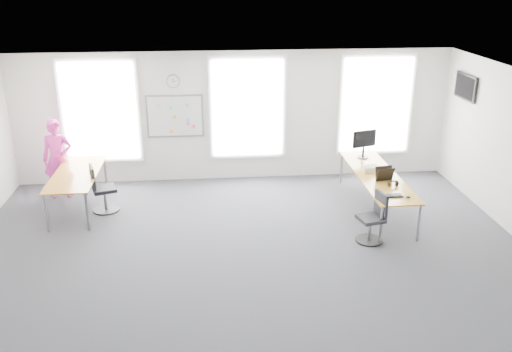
{
  "coord_description": "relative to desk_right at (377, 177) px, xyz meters",
  "views": [
    {
      "loc": [
        -0.64,
        -8.09,
        4.69
      ],
      "look_at": [
        0.24,
        1.2,
        1.1
      ],
      "focal_mm": 38.0,
      "sensor_mm": 36.0,
      "label": 1
    }
  ],
  "objects": [
    {
      "name": "wall_back",
      "position": [
        -2.79,
        2.05,
        0.8
      ],
      "size": [
        10.0,
        0.0,
        10.0
      ],
      "primitive_type": "plane",
      "rotation": [
        1.57,
        0.0,
        0.0
      ],
      "color": "white",
      "rests_on": "ground"
    },
    {
      "name": "laptop_sleeve",
      "position": [
        0.03,
        -0.35,
        0.19
      ],
      "size": [
        0.37,
        0.25,
        0.29
      ],
      "rotation": [
        0.0,
        0.0,
        0.17
      ],
      "color": "black",
      "rests_on": "desk_right"
    },
    {
      "name": "monitor",
      "position": [
        0.0,
        1.04,
        0.43
      ],
      "size": [
        0.56,
        0.23,
        0.64
      ],
      "rotation": [
        0.0,
        0.0,
        0.3
      ],
      "color": "black",
      "rests_on": "desk_right"
    },
    {
      "name": "keyboard",
      "position": [
        -0.1,
        -1.13,
        0.06
      ],
      "size": [
        0.45,
        0.17,
        0.02
      ],
      "primitive_type": "cube",
      "rotation": [
        0.0,
        0.0,
        0.04
      ],
      "color": "black",
      "rests_on": "desk_right"
    },
    {
      "name": "chair_right",
      "position": [
        -0.47,
        -1.4,
        -0.29
      ],
      "size": [
        0.51,
        0.51,
        0.93
      ],
      "rotation": [
        0.0,
        0.0,
        -1.34
      ],
      "color": "black",
      "rests_on": "ground"
    },
    {
      "name": "window_mid",
      "position": [
        -2.49,
        2.02,
        1.0
      ],
      "size": [
        1.6,
        0.06,
        2.2
      ],
      "primitive_type": "cube",
      "color": "white",
      "rests_on": "wall_back"
    },
    {
      "name": "chair_left",
      "position": [
        -5.61,
        0.39,
        -0.27
      ],
      "size": [
        0.57,
        0.57,
        1.0
      ],
      "rotation": [
        0.0,
        0.0,
        1.89
      ],
      "color": "black",
      "rests_on": "ground"
    },
    {
      "name": "floor",
      "position": [
        -2.79,
        -1.95,
        -0.7
      ],
      "size": [
        10.0,
        10.0,
        0.0
      ],
      "primitive_type": "plane",
      "color": "#28282D",
      "rests_on": "ground"
    },
    {
      "name": "whiteboard",
      "position": [
        -4.14,
        2.02,
        0.85
      ],
      "size": [
        1.2,
        0.03,
        0.9
      ],
      "primitive_type": "cube",
      "color": "silver",
      "rests_on": "wall_back"
    },
    {
      "name": "tv",
      "position": [
        2.16,
        1.05,
        1.6
      ],
      "size": [
        0.06,
        0.9,
        0.55
      ],
      "primitive_type": "cube",
      "color": "black",
      "rests_on": "wall_right"
    },
    {
      "name": "wall_clock",
      "position": [
        -4.14,
        2.02,
        1.65
      ],
      "size": [
        0.3,
        0.04,
        0.3
      ],
      "primitive_type": "cylinder",
      "rotation": [
        1.57,
        0.0,
        0.0
      ],
      "color": "gray",
      "rests_on": "wall_back"
    },
    {
      "name": "window_right",
      "position": [
        0.51,
        2.02,
        1.0
      ],
      "size": [
        1.6,
        0.06,
        2.2
      ],
      "primitive_type": "cube",
      "color": "white",
      "rests_on": "wall_back"
    },
    {
      "name": "desk_right",
      "position": [
        0.0,
        0.0,
        0.0
      ],
      "size": [
        0.82,
        3.09,
        0.75
      ],
      "color": "#B48230",
      "rests_on": "ground"
    },
    {
      "name": "wall_front",
      "position": [
        -2.79,
        -5.95,
        0.8
      ],
      "size": [
        10.0,
        0.0,
        10.0
      ],
      "primitive_type": "plane",
      "rotation": [
        -1.57,
        0.0,
        0.0
      ],
      "color": "white",
      "rests_on": "ground"
    },
    {
      "name": "lens_cap",
      "position": [
        0.09,
        -0.79,
        0.05
      ],
      "size": [
        0.06,
        0.06,
        0.01
      ],
      "primitive_type": "cylinder",
      "rotation": [
        0.0,
        0.0,
        -0.04
      ],
      "color": "black",
      "rests_on": "desk_right"
    },
    {
      "name": "ceiling",
      "position": [
        -2.79,
        -1.95,
        2.3
      ],
      "size": [
        10.0,
        10.0,
        0.0
      ],
      "primitive_type": "plane",
      "rotation": [
        3.14,
        0.0,
        0.0
      ],
      "color": "white",
      "rests_on": "ground"
    },
    {
      "name": "paper_stack",
      "position": [
        -0.08,
        0.2,
        0.1
      ],
      "size": [
        0.33,
        0.25,
        0.11
      ],
      "primitive_type": "cube",
      "rotation": [
        0.0,
        0.0,
        0.04
      ],
      "color": "#F2E5BC",
      "rests_on": "desk_right"
    },
    {
      "name": "person",
      "position": [
        -6.64,
        1.28,
        0.16
      ],
      "size": [
        0.66,
        0.46,
        1.72
      ],
      "primitive_type": "imported",
      "rotation": [
        0.0,
        0.0,
        0.08
      ],
      "color": "#E636A9",
      "rests_on": "ground"
    },
    {
      "name": "window_left",
      "position": [
        -5.79,
        2.02,
        1.0
      ],
      "size": [
        1.6,
        0.06,
        2.2
      ],
      "primitive_type": "cube",
      "color": "white",
      "rests_on": "wall_back"
    },
    {
      "name": "headphones",
      "position": [
        0.11,
        -0.63,
        0.1
      ],
      "size": [
        0.19,
        0.1,
        0.11
      ],
      "rotation": [
        0.0,
        0.0,
        0.26
      ],
      "color": "black",
      "rests_on": "desk_right"
    },
    {
      "name": "desk_left",
      "position": [
        -6.11,
        0.55,
        0.03
      ],
      "size": [
        0.88,
        2.19,
        0.8
      ],
      "color": "#B48230",
      "rests_on": "ground"
    },
    {
      "name": "mouse",
      "position": [
        0.21,
        -1.22,
        0.07
      ],
      "size": [
        0.1,
        0.13,
        0.04
      ],
      "primitive_type": "ellipsoid",
      "rotation": [
        0.0,
        0.0,
        -0.33
      ],
      "color": "black",
      "rests_on": "desk_right"
    }
  ]
}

